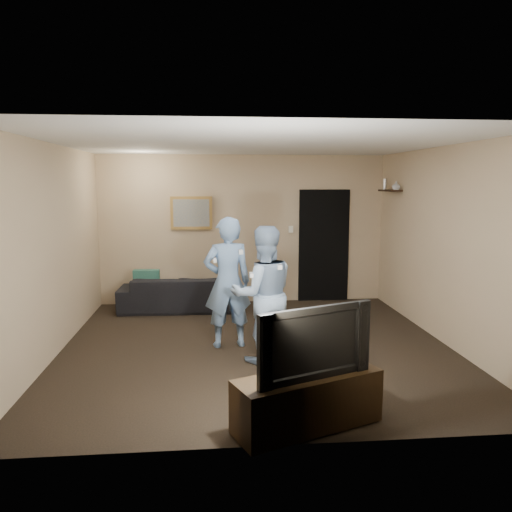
{
  "coord_description": "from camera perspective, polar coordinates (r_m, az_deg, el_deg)",
  "views": [
    {
      "loc": [
        -0.59,
        -6.26,
        2.12
      ],
      "look_at": [
        0.02,
        0.3,
        1.15
      ],
      "focal_mm": 35.0,
      "sensor_mm": 36.0,
      "label": 1
    }
  ],
  "objects": [
    {
      "name": "wall_front",
      "position": [
        3.89,
        3.53,
        -3.82
      ],
      "size": [
        5.0,
        0.04,
        2.6
      ],
      "primitive_type": "cube",
      "color": "tan",
      "rests_on": "ground"
    },
    {
      "name": "wii_player_right",
      "position": [
        5.91,
        0.84,
        -4.4
      ],
      "size": [
        0.86,
        0.71,
        1.63
      ],
      "color": "#85A0C2",
      "rests_on": "ground"
    },
    {
      "name": "ceiling",
      "position": [
        6.31,
        0.05,
        12.74
      ],
      "size": [
        5.0,
        5.0,
        0.04
      ],
      "primitive_type": "cube",
      "color": "silver",
      "rests_on": "wall_back"
    },
    {
      "name": "wall_left",
      "position": [
        6.59,
        -22.13,
        0.61
      ],
      "size": [
        0.04,
        5.0,
        2.6
      ],
      "primitive_type": "cube",
      "color": "tan",
      "rests_on": "ground"
    },
    {
      "name": "doorway",
      "position": [
        9.04,
        7.75,
        1.19
      ],
      "size": [
        0.9,
        0.06,
        2.0
      ],
      "primitive_type": "cube",
      "color": "black",
      "rests_on": "ground"
    },
    {
      "name": "ground",
      "position": [
        6.64,
        0.05,
        -10.26
      ],
      "size": [
        5.0,
        5.0,
        0.0
      ],
      "primitive_type": "plane",
      "color": "black",
      "rests_on": "ground"
    },
    {
      "name": "shelf_figurine",
      "position": [
        8.83,
        14.51,
        7.96
      ],
      "size": [
        0.06,
        0.06,
        0.18
      ],
      "primitive_type": "cylinder",
      "color": "silver",
      "rests_on": "wall_shelf"
    },
    {
      "name": "wii_player_left",
      "position": [
        6.45,
        -3.27,
        -3.02
      ],
      "size": [
        0.67,
        0.54,
        1.69
      ],
      "color": "#6E90BF",
      "rests_on": "ground"
    },
    {
      "name": "television",
      "position": [
        4.32,
        6.04,
        -9.53
      ],
      "size": [
        1.06,
        0.54,
        0.63
      ],
      "primitive_type": "imported",
      "rotation": [
        0.0,
        0.0,
        0.38
      ],
      "color": "black",
      "rests_on": "tv_console"
    },
    {
      "name": "sofa",
      "position": [
        8.47,
        -8.77,
        -4.21
      ],
      "size": [
        1.98,
        0.81,
        0.57
      ],
      "primitive_type": "imported",
      "rotation": [
        0.0,
        0.0,
        3.12
      ],
      "color": "black",
      "rests_on": "ground"
    },
    {
      "name": "painting_frame",
      "position": [
        8.76,
        -7.39,
        4.91
      ],
      "size": [
        0.72,
        0.05,
        0.57
      ],
      "primitive_type": "cube",
      "color": "olive",
      "rests_on": "wall_back"
    },
    {
      "name": "tv_console",
      "position": [
        4.52,
        5.93,
        -16.15
      ],
      "size": [
        1.38,
        0.88,
        0.47
      ],
      "primitive_type": "cube",
      "rotation": [
        0.0,
        0.0,
        0.38
      ],
      "color": "black",
      "rests_on": "ground"
    },
    {
      "name": "wall_right",
      "position": [
        7.03,
        20.78,
        1.13
      ],
      "size": [
        0.04,
        5.0,
        2.6
      ],
      "primitive_type": "cube",
      "color": "tan",
      "rests_on": "ground"
    },
    {
      "name": "wall_shelf",
      "position": [
        8.59,
        15.06,
        7.23
      ],
      "size": [
        0.2,
        0.6,
        0.03
      ],
      "primitive_type": "cube",
      "color": "black",
      "rests_on": "wall_right"
    },
    {
      "name": "throw_pillow",
      "position": [
        8.48,
        -12.39,
        -2.96
      ],
      "size": [
        0.43,
        0.15,
        0.42
      ],
      "primitive_type": "cube",
      "rotation": [
        0.0,
        0.0,
        -0.04
      ],
      "color": "#184A41",
      "rests_on": "sofa"
    },
    {
      "name": "shelf_vase",
      "position": [
        8.34,
        15.73,
        7.75
      ],
      "size": [
        0.16,
        0.16,
        0.14
      ],
      "primitive_type": "imported",
      "rotation": [
        0.0,
        0.0,
        -0.23
      ],
      "color": "#AFAFB4",
      "rests_on": "wall_shelf"
    },
    {
      "name": "light_switch",
      "position": [
        8.89,
        4.0,
        3.07
      ],
      "size": [
        0.08,
        0.02,
        0.12
      ],
      "primitive_type": "cube",
      "color": "silver",
      "rests_on": "wall_back"
    },
    {
      "name": "painting_canvas",
      "position": [
        8.73,
        -7.4,
        4.9
      ],
      "size": [
        0.62,
        0.01,
        0.47
      ],
      "primitive_type": "cube",
      "color": "slate",
      "rests_on": "painting_frame"
    },
    {
      "name": "wall_back",
      "position": [
        8.82,
        -1.49,
        3.04
      ],
      "size": [
        5.0,
        0.04,
        2.6
      ],
      "primitive_type": "cube",
      "color": "tan",
      "rests_on": "ground"
    }
  ]
}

